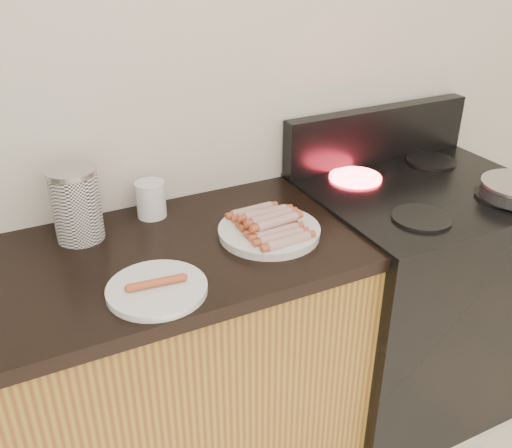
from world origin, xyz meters
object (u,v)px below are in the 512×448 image
stove (409,299)px  canister (76,204)px  main_plate (269,232)px  side_plate (157,289)px  mug (151,199)px

stove → canister: bearing=170.0°
main_plate → canister: canister is taller
main_plate → side_plate: 0.40m
stove → side_plate: size_ratio=3.68×
stove → canister: size_ratio=4.29×
side_plate → canister: (-0.11, 0.36, 0.10)m
canister → mug: size_ratio=1.90×
main_plate → mug: (-0.26, 0.27, 0.05)m
stove → mug: mug is taller
canister → mug: canister is taller
canister → mug: 0.23m
side_plate → mug: bearing=74.2°
stove → mug: 1.04m
canister → side_plate: bearing=-72.9°
canister → mug: (0.22, 0.04, -0.05)m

